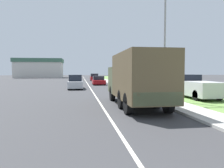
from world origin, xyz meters
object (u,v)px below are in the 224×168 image
object	(u,v)px
lamp_post	(162,37)
car_third_ahead	(94,78)
military_truck	(137,78)
pickup_truck	(193,86)
car_second_ahead	(98,81)
car_nearest_ahead	(75,83)

from	to	relation	value
lamp_post	car_third_ahead	bearing A→B (deg)	94.14
military_truck	car_third_ahead	bearing A→B (deg)	90.04
car_third_ahead	pickup_truck	bearing A→B (deg)	-80.15
car_second_ahead	car_third_ahead	bearing A→B (deg)	88.63
military_truck	car_third_ahead	distance (m)	37.50
car_third_ahead	pickup_truck	world-z (taller)	pickup_truck
military_truck	pickup_truck	size ratio (longest dim) A/B	1.34
car_third_ahead	lamp_post	distance (m)	35.33
car_second_ahead	military_truck	bearing A→B (deg)	-88.99
pickup_truck	lamp_post	distance (m)	5.16
pickup_truck	lamp_post	world-z (taller)	lamp_post
military_truck	car_third_ahead	size ratio (longest dim) A/B	1.92
car_nearest_ahead	lamp_post	xyz separation A→B (m)	(6.40, -11.89, 3.81)
car_nearest_ahead	car_third_ahead	world-z (taller)	car_nearest_ahead
military_truck	car_nearest_ahead	world-z (taller)	military_truck
car_nearest_ahead	lamp_post	bearing A→B (deg)	-61.71
car_second_ahead	lamp_post	world-z (taller)	lamp_post
military_truck	car_nearest_ahead	size ratio (longest dim) A/B	1.63
car_second_ahead	pickup_truck	world-z (taller)	pickup_truck
car_nearest_ahead	car_second_ahead	distance (m)	8.61
car_second_ahead	car_third_ahead	world-z (taller)	car_third_ahead
pickup_truck	car_third_ahead	bearing A→B (deg)	99.85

